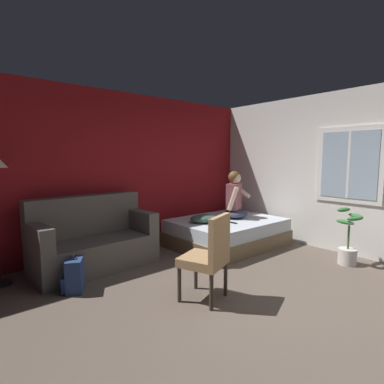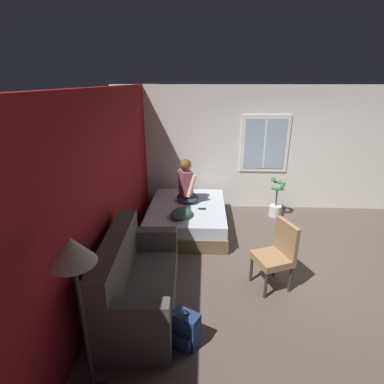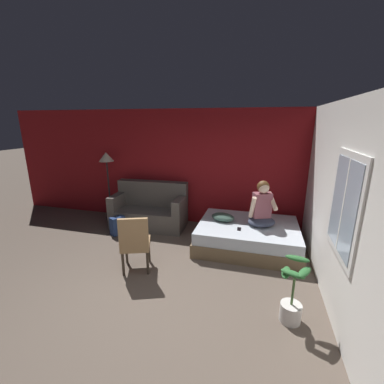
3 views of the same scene
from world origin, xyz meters
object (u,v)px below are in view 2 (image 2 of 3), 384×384
floor_lamp (75,268)px  bed (187,217)px  cell_phone (202,209)px  throw_pillow (181,213)px  backpack (185,330)px  side_chair (277,253)px  person_seated (187,185)px  potted_plant (276,203)px  couch (136,284)px

floor_lamp → bed: bearing=-10.6°
bed → cell_phone: cell_phone is taller
bed → throw_pillow: (-0.51, 0.07, 0.31)m
floor_lamp → backpack: bearing=-50.2°
floor_lamp → side_chair: bearing=-49.0°
bed → floor_lamp: (-3.48, 0.65, 1.19)m
person_seated → floor_lamp: size_ratio=0.51×
backpack → potted_plant: size_ratio=0.54×
throw_pillow → cell_phone: size_ratio=3.33×
person_seated → backpack: person_seated is taller
bed → backpack: 2.82m
side_chair → cell_phone: 1.91m
side_chair → potted_plant: side_chair is taller
backpack → cell_phone: size_ratio=3.18×
bed → person_seated: (0.23, 0.02, 0.60)m
side_chair → backpack: bearing=131.8°
bed → potted_plant: potted_plant is taller
couch → backpack: (-0.50, -0.65, -0.20)m
bed → floor_lamp: size_ratio=1.15×
cell_phone → backpack: bearing=-6.4°
throw_pillow → potted_plant: potted_plant is taller
bed → potted_plant: size_ratio=2.30×
couch → throw_pillow: couch is taller
bed → couch: 2.37m
person_seated → potted_plant: (0.41, -1.90, -0.53)m
cell_phone → potted_plant: potted_plant is taller
floor_lamp → throw_pillow: bearing=-11.0°
person_seated → side_chair: bearing=-145.0°
person_seated → throw_pillow: size_ratio=1.82×
couch → person_seated: 2.63m
couch → cell_phone: 2.30m
bed → backpack: (-2.81, -0.15, -0.04)m
throw_pillow → person_seated: bearing=-3.9°
backpack → cell_phone: (2.66, -0.15, 0.29)m
side_chair → backpack: size_ratio=2.14×
throw_pillow → floor_lamp: bearing=169.0°
side_chair → floor_lamp: bearing=131.0°
couch → potted_plant: (2.96, -2.37, -0.09)m
backpack → throw_pillow: 2.34m
person_seated → backpack: 3.12m
side_chair → person_seated: 2.42m
side_chair → backpack: side_chair is taller
couch → person_seated: size_ratio=1.99×
couch → person_seated: bearing=-10.6°
backpack → floor_lamp: size_ratio=0.27×
side_chair → potted_plant: (2.38, -0.52, -0.23)m
bed → cell_phone: (-0.15, -0.29, 0.25)m
couch → throw_pillow: size_ratio=3.62×
bed → couch: bearing=167.8°
cell_phone → potted_plant: bearing=113.4°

